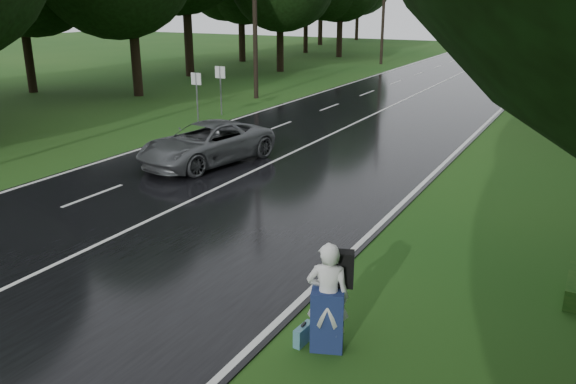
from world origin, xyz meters
name	(u,v)px	position (x,y,z in m)	size (l,w,h in m)	color
ground	(119,236)	(0.00, 0.00, 0.00)	(160.00, 160.00, 0.00)	#224915
road	(379,112)	(0.00, 20.00, 0.02)	(12.00, 140.00, 0.04)	black
lane_center	(379,112)	(0.00, 20.00, 0.04)	(0.12, 140.00, 0.01)	silver
grey_car	(206,143)	(-2.11, 6.86, 0.80)	(2.52, 5.47, 1.52)	#505355
far_car	(507,58)	(2.41, 48.00, 0.77)	(1.54, 4.42, 1.46)	black
hitchhiker	(329,301)	(6.98, -2.12, 0.95)	(0.87, 0.83, 2.04)	silver
suitcase	(303,334)	(6.53, -2.18, 0.17)	(0.14, 0.49, 0.35)	teal
utility_pole_mid	(256,98)	(-8.50, 20.96, 0.00)	(1.80, 0.28, 10.83)	black
utility_pole_far	(381,64)	(-8.50, 44.09, 0.00)	(1.80, 0.28, 10.39)	black
road_sign_a	(198,122)	(-7.20, 13.14, 0.00)	(0.59, 0.10, 2.46)	white
road_sign_b	(222,115)	(-7.20, 15.22, 0.00)	(0.62, 0.10, 2.58)	white
tree_left_d	(139,96)	(-15.70, 18.20, 0.00)	(9.14, 9.14, 14.29)	black
tree_left_e	(280,71)	(-14.14, 34.25, 0.00)	(8.40, 8.40, 13.13)	black
tree_left_f	(339,57)	(-15.06, 49.06, 0.00)	(9.20, 9.20, 14.37)	black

